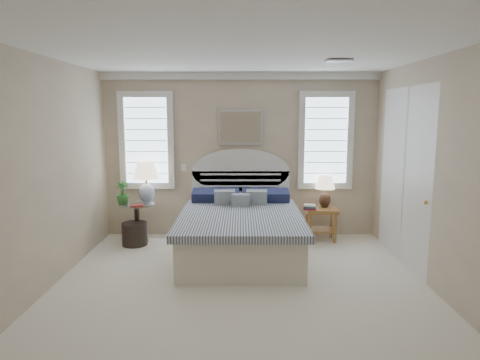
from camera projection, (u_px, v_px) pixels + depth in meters
The scene contains 21 objects.
floor at pixel (240, 296), 4.84m from camera, with size 4.50×5.00×0.01m, color silver.
ceiling at pixel (241, 49), 4.42m from camera, with size 4.50×5.00×0.01m, color white.
wall_back at pixel (241, 156), 7.10m from camera, with size 4.50×0.02×2.70m, color beige.
wall_left at pixel (33, 178), 4.63m from camera, with size 0.02×5.00×2.70m, color beige.
wall_right at pixel (448, 178), 4.62m from camera, with size 0.02×5.00×2.70m, color beige.
crown_molding at pixel (241, 76), 6.85m from camera, with size 4.50×0.08×0.12m, color white.
hvac_vent at pixel (339, 61), 5.21m from camera, with size 0.30×0.20×0.02m, color #B2B2B2.
switch_plate at pixel (184, 168), 7.11m from camera, with size 0.08×0.01×0.12m, color white.
window_left at pixel (147, 141), 7.04m from camera, with size 0.90×0.06×1.60m, color #A8C2D5.
window_right at pixel (326, 141), 7.03m from camera, with size 0.90×0.06×1.60m, color #A8C2D5.
painting at pixel (241, 127), 6.98m from camera, with size 0.74×0.04×0.58m, color silver.
closet_door at pixel (404, 176), 5.83m from camera, with size 0.02×1.80×2.40m, color silver.
bed at pixel (241, 229), 6.22m from camera, with size 1.72×2.28×1.47m.
side_table_left at pixel (137, 219), 6.80m from camera, with size 0.56×0.56×0.63m.
nightstand_right at pixel (321, 217), 6.90m from camera, with size 0.50×0.40×0.53m.
floor_pot at pixel (135, 234), 6.69m from camera, with size 0.39×0.39×0.36m, color black.
lamp_left at pixel (146, 177), 6.84m from camera, with size 0.43×0.43×0.66m.
lamp_right at pixel (325, 188), 6.94m from camera, with size 0.40×0.40×0.53m.
potted_plant at pixel (122, 193), 6.72m from camera, with size 0.20×0.20×0.35m, color #2D702C.
books_left at pixel (137, 206), 6.56m from camera, with size 0.22×0.17×0.03m.
books_right at pixel (310, 207), 6.79m from camera, with size 0.22×0.17×0.08m.
Camera 1 is at (0.00, -4.57, 2.05)m, focal length 32.00 mm.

